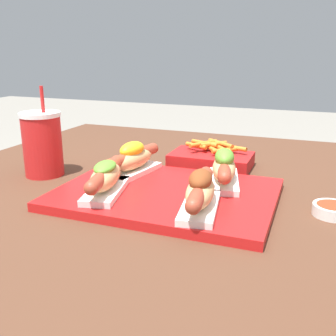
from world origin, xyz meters
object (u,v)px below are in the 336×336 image
Objects in this scene: hot_dog_0 at (106,177)px; sauce_bowl at (333,210)px; serving_tray at (164,194)px; hot_dog_3 at (224,168)px; hot_dog_1 at (200,192)px; hot_dog_2 at (132,159)px; fries_basket at (211,159)px; drink_cup at (42,144)px.

hot_dog_0 reaches higher than sauce_bowl.
hot_dog_3 is (0.10, 0.08, 0.04)m from serving_tray.
hot_dog_1 is 1.00× the size of hot_dog_2.
hot_dog_3 is at bearing 1.74° from hot_dog_2.
hot_dog_1 is 0.15m from hot_dog_3.
sauce_bowl is at bearing 24.91° from hot_dog_1.
hot_dog_3 is 0.19m from fries_basket.
hot_dog_3 is (0.01, 0.15, 0.00)m from hot_dog_1.
hot_dog_3 is at bearing 5.00° from drink_cup.
hot_dog_1 is 2.80× the size of sauce_bowl.
hot_dog_1 is (0.10, -0.07, 0.04)m from serving_tray.
drink_cup is at bearing 155.79° from hot_dog_0.
sauce_bowl is at bearing -13.50° from hot_dog_3.
serving_tray is 0.32m from sauce_bowl.
serving_tray is 0.25m from fries_basket.
drink_cup reaches higher than hot_dog_0.
sauce_bowl is 0.36m from fries_basket.
hot_dog_2 reaches higher than hot_dog_1.
hot_dog_2 is 0.21m from hot_dog_3.
hot_dog_2 is (-0.11, 0.07, 0.04)m from serving_tray.
sauce_bowl is (0.22, 0.10, -0.04)m from hot_dog_1.
hot_dog_3 is 0.22m from sauce_bowl.
hot_dog_0 is at bearing -148.95° from serving_tray.
hot_dog_2 is (-0.01, 0.13, 0.00)m from hot_dog_0.
sauce_bowl is 0.64m from drink_cup.
serving_tray is 0.13m from hot_dog_1.
hot_dog_2 is 0.22m from drink_cup.
hot_dog_2 is 1.01× the size of hot_dog_3.
hot_dog_1 is 0.44m from drink_cup.
fries_basket is (-0.29, 0.22, 0.01)m from sauce_bowl.
hot_dog_2 reaches higher than hot_dog_0.
hot_dog_3 reaches higher than sauce_bowl.
hot_dog_0 is at bearing -87.24° from hot_dog_2.
hot_dog_3 reaches higher than hot_dog_0.
drink_cup is (-0.22, -0.03, 0.02)m from hot_dog_2.
sauce_bowl is at bearing -38.15° from fries_basket.
drink_cup is (-0.23, 0.10, 0.03)m from hot_dog_0.
sauce_bowl is (0.21, -0.05, -0.04)m from hot_dog_3.
serving_tray is 2.11× the size of fries_basket.
fries_basket reaches higher than sauce_bowl.
serving_tray is 2.21× the size of hot_dog_0.
hot_dog_0 is 0.24m from hot_dog_3.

